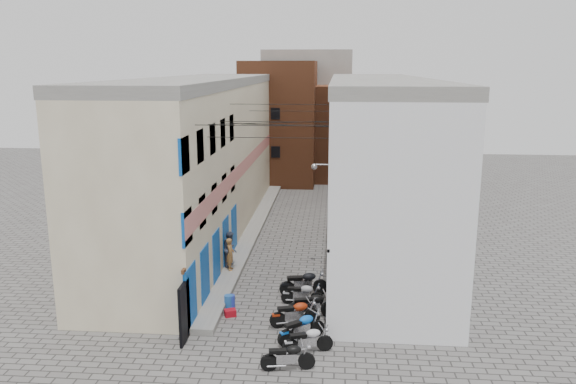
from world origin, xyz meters
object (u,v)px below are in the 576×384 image
(water_jug_near, at_px, (229,302))
(water_jug_far, at_px, (231,301))
(motorcycle_b, at_px, (308,339))
(motorcycle_d, at_px, (295,312))
(motorcycle_e, at_px, (311,304))
(person_a, at_px, (230,254))
(motorcycle_g, at_px, (304,282))
(red_crate, at_px, (230,313))
(person_b, at_px, (231,249))
(motorcycle_a, at_px, (288,355))
(motorcycle_f, at_px, (302,293))
(motorcycle_c, at_px, (301,326))

(water_jug_near, height_order, water_jug_far, water_jug_near)
(motorcycle_b, height_order, motorcycle_d, motorcycle_d)
(motorcycle_e, height_order, person_a, person_a)
(motorcycle_e, xyz_separation_m, motorcycle_g, (-0.43, 2.18, 0.04))
(motorcycle_g, bearing_deg, red_crate, -63.91)
(motorcycle_e, distance_m, person_b, 6.32)
(motorcycle_a, distance_m, motorcycle_g, 6.11)
(motorcycle_d, xyz_separation_m, water_jug_near, (-2.82, 1.38, -0.29))
(motorcycle_d, relative_size, person_b, 1.15)
(water_jug_near, bearing_deg, motorcycle_f, 11.90)
(motorcycle_g, height_order, water_jug_near, motorcycle_g)
(motorcycle_g, bearing_deg, person_b, -139.43)
(person_a, bearing_deg, motorcycle_f, -136.53)
(motorcycle_g, relative_size, red_crate, 4.82)
(motorcycle_e, height_order, water_jug_far, motorcycle_e)
(person_b, height_order, water_jug_far, person_b)
(water_jug_near, xyz_separation_m, water_jug_far, (0.08, 0.05, -0.01))
(motorcycle_e, bearing_deg, motorcycle_b, -11.51)
(motorcycle_b, bearing_deg, person_b, -170.07)
(motorcycle_a, height_order, red_crate, motorcycle_a)
(motorcycle_b, relative_size, red_crate, 4.12)
(person_a, height_order, person_b, person_b)
(motorcycle_e, bearing_deg, water_jug_near, -111.52)
(motorcycle_a, height_order, motorcycle_g, motorcycle_g)
(motorcycle_a, relative_size, water_jug_near, 3.24)
(motorcycle_c, xyz_separation_m, person_b, (-3.82, 6.74, 0.53))
(motorcycle_f, distance_m, red_crate, 3.10)
(red_crate, bearing_deg, motorcycle_g, 39.97)
(motorcycle_e, distance_m, motorcycle_g, 2.22)
(motorcycle_c, distance_m, motorcycle_f, 3.18)
(water_jug_far, bearing_deg, motorcycle_e, -11.12)
(motorcycle_d, height_order, red_crate, motorcycle_d)
(red_crate, bearing_deg, water_jug_near, 105.38)
(motorcycle_a, relative_size, motorcycle_e, 0.90)
(person_a, relative_size, red_crate, 3.54)
(motorcycle_c, relative_size, person_a, 1.27)
(water_jug_near, bearing_deg, motorcycle_a, -58.13)
(person_a, bearing_deg, motorcycle_a, -163.33)
(motorcycle_a, distance_m, motorcycle_e, 3.97)
(person_a, relative_size, water_jug_far, 2.89)
(water_jug_near, bearing_deg, motorcycle_g, 27.99)
(motorcycle_e, bearing_deg, motorcycle_d, -48.50)
(person_a, bearing_deg, red_crate, -175.56)
(motorcycle_a, distance_m, motorcycle_b, 1.30)
(person_b, bearing_deg, motorcycle_e, -135.40)
(motorcycle_f, xyz_separation_m, motorcycle_g, (0.01, 0.95, 0.10))
(motorcycle_d, distance_m, person_a, 6.13)
(red_crate, bearing_deg, motorcycle_e, 2.52)
(motorcycle_g, bearing_deg, person_a, -134.35)
(motorcycle_f, relative_size, water_jug_far, 3.29)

